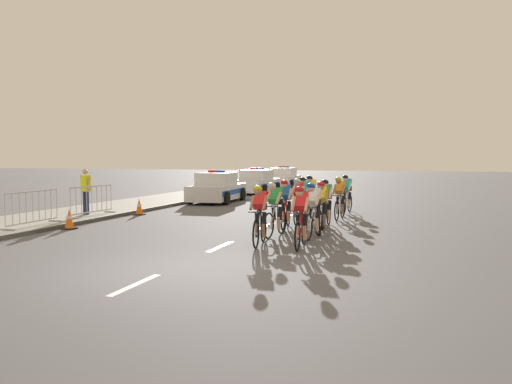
% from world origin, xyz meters
% --- Properties ---
extents(ground_plane, '(160.00, 160.00, 0.00)m').
position_xyz_m(ground_plane, '(0.00, 0.00, 0.00)').
color(ground_plane, '#56565B').
extents(sidewalk_slab, '(3.65, 60.00, 0.12)m').
position_xyz_m(sidewalk_slab, '(-7.73, 14.00, 0.06)').
color(sidewalk_slab, gray).
rests_on(sidewalk_slab, ground).
extents(kerb_edge, '(0.16, 60.00, 0.13)m').
position_xyz_m(kerb_edge, '(-5.99, 14.00, 0.07)').
color(kerb_edge, '#9E9E99').
rests_on(kerb_edge, ground).
extents(lane_markings_centre, '(0.14, 29.60, 0.01)m').
position_xyz_m(lane_markings_centre, '(0.00, 12.84, 0.00)').
color(lane_markings_centre, white).
rests_on(lane_markings_centre, ground).
extents(cyclist_lead, '(0.45, 1.72, 1.56)m').
position_xyz_m(cyclist_lead, '(0.88, 3.29, 0.79)').
color(cyclist_lead, black).
rests_on(cyclist_lead, ground).
extents(cyclist_second, '(0.43, 1.72, 1.56)m').
position_xyz_m(cyclist_second, '(1.95, 3.22, 0.79)').
color(cyclist_second, black).
rests_on(cyclist_second, ground).
extents(cyclist_third, '(0.45, 1.72, 1.56)m').
position_xyz_m(cyclist_third, '(0.86, 4.82, 0.79)').
color(cyclist_third, black).
rests_on(cyclist_third, ground).
extents(cyclist_fourth, '(0.44, 1.72, 1.56)m').
position_xyz_m(cyclist_fourth, '(1.94, 4.85, 0.79)').
color(cyclist_fourth, black).
rests_on(cyclist_fourth, ground).
extents(cyclist_fifth, '(0.44, 1.72, 1.56)m').
position_xyz_m(cyclist_fifth, '(0.73, 6.50, 0.79)').
color(cyclist_fifth, black).
rests_on(cyclist_fifth, ground).
extents(cyclist_sixth, '(0.45, 1.72, 1.56)m').
position_xyz_m(cyclist_sixth, '(1.97, 5.83, 0.79)').
color(cyclist_sixth, black).
rests_on(cyclist_sixth, ground).
extents(cyclist_seventh, '(0.43, 1.72, 1.56)m').
position_xyz_m(cyclist_seventh, '(0.84, 7.79, 0.79)').
color(cyclist_seventh, black).
rests_on(cyclist_seventh, ground).
extents(cyclist_eighth, '(0.42, 1.72, 1.56)m').
position_xyz_m(cyclist_eighth, '(1.88, 7.19, 0.79)').
color(cyclist_eighth, black).
rests_on(cyclist_eighth, ground).
extents(cyclist_ninth, '(0.42, 1.72, 1.56)m').
position_xyz_m(cyclist_ninth, '(0.78, 8.92, 0.79)').
color(cyclist_ninth, black).
rests_on(cyclist_ninth, ground).
extents(cyclist_tenth, '(0.43, 1.72, 1.56)m').
position_xyz_m(cyclist_tenth, '(1.99, 9.36, 0.79)').
color(cyclist_tenth, black).
rests_on(cyclist_tenth, ground).
extents(cyclist_eleventh, '(0.43, 1.72, 1.56)m').
position_xyz_m(cyclist_eleventh, '(0.74, 10.40, 0.79)').
color(cyclist_eleventh, black).
rests_on(cyclist_eleventh, ground).
extents(cyclist_twelfth, '(0.45, 1.72, 1.56)m').
position_xyz_m(cyclist_twelfth, '(1.96, 11.50, 0.79)').
color(cyclist_twelfth, black).
rests_on(cyclist_twelfth, ground).
extents(police_car_nearest, '(2.18, 4.49, 1.59)m').
position_xyz_m(police_car_nearest, '(-4.85, 14.64, 0.68)').
color(police_car_nearest, silver).
rests_on(police_car_nearest, ground).
extents(police_car_second, '(2.09, 4.44, 1.59)m').
position_xyz_m(police_car_second, '(-4.86, 21.21, 0.68)').
color(police_car_second, silver).
rests_on(police_car_second, ground).
extents(police_car_third, '(2.06, 4.43, 1.59)m').
position_xyz_m(police_car_third, '(-4.86, 27.79, 0.68)').
color(police_car_third, white).
rests_on(police_car_third, ground).
extents(crowd_barrier_middle, '(0.58, 2.32, 1.07)m').
position_xyz_m(crowd_barrier_middle, '(-6.63, 3.93, 0.65)').
color(crowd_barrier_middle, '#B7BABF').
rests_on(crowd_barrier_middle, sidewalk_slab).
extents(crowd_barrier_rear, '(0.57, 2.32, 1.07)m').
position_xyz_m(crowd_barrier_rear, '(-6.63, 6.92, 0.65)').
color(crowd_barrier_rear, '#B7BABF').
rests_on(crowd_barrier_rear, sidewalk_slab).
extents(traffic_cone_near, '(0.36, 0.36, 0.64)m').
position_xyz_m(traffic_cone_near, '(-5.59, 4.30, 0.31)').
color(traffic_cone_near, black).
rests_on(traffic_cone_near, ground).
extents(traffic_cone_far, '(0.36, 0.36, 0.64)m').
position_xyz_m(traffic_cone_far, '(-5.58, 8.42, 0.31)').
color(traffic_cone_far, black).
rests_on(traffic_cone_far, ground).
extents(spectator_closest, '(0.51, 0.35, 1.68)m').
position_xyz_m(spectator_closest, '(-7.01, 7.08, 1.08)').
color(spectator_closest, '#23284C').
rests_on(spectator_closest, sidewalk_slab).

